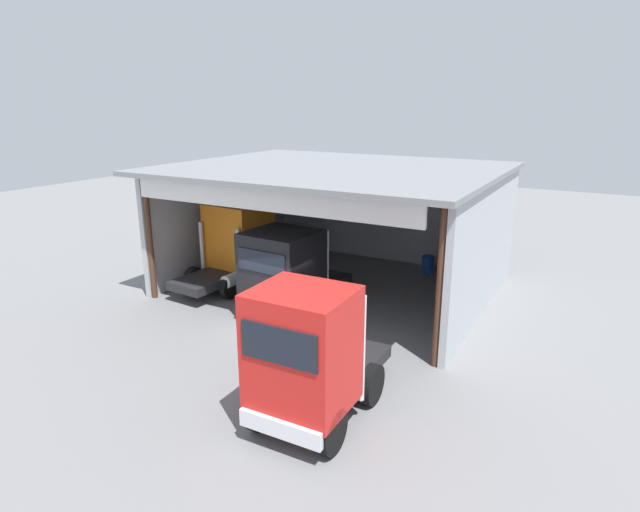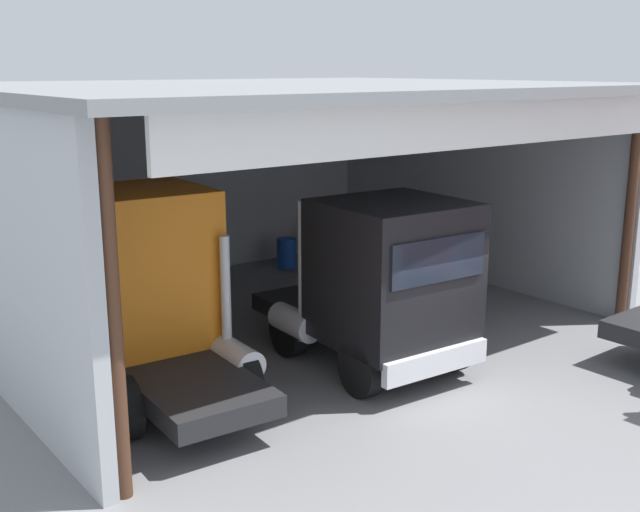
% 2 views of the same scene
% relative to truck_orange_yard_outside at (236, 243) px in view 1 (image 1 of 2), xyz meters
% --- Properties ---
extents(ground_plane, '(80.00, 80.00, 0.00)m').
position_rel_truck_orange_yard_outside_xyz_m(ground_plane, '(4.23, -3.34, -1.93)').
color(ground_plane, slate).
rests_on(ground_plane, ground).
extents(workshop_shed, '(13.51, 11.49, 5.51)m').
position_rel_truck_orange_yard_outside_xyz_m(workshop_shed, '(4.23, 2.73, 1.88)').
color(workshop_shed, '#ADB2B7').
rests_on(workshop_shed, ground).
extents(truck_orange_yard_outside, '(2.70, 5.03, 3.74)m').
position_rel_truck_orange_yard_outside_xyz_m(truck_orange_yard_outside, '(0.00, 0.00, 0.00)').
color(truck_orange_yard_outside, orange).
rests_on(truck_orange_yard_outside, ground).
extents(truck_black_center_bay, '(2.76, 5.29, 3.43)m').
position_rel_truck_orange_yard_outside_xyz_m(truck_black_center_bay, '(4.00, -1.91, -0.13)').
color(truck_black_center_bay, black).
rests_on(truck_black_center_bay, ground).
extents(truck_red_left_bay, '(2.58, 5.09, 3.83)m').
position_rel_truck_orange_yard_outside_xyz_m(truck_red_left_bay, '(8.56, -7.89, 0.02)').
color(truck_red_left_bay, red).
rests_on(truck_red_left_bay, ground).
extents(oil_drum, '(0.58, 0.58, 0.89)m').
position_rel_truck_orange_yard_outside_xyz_m(oil_drum, '(7.22, 5.82, -1.49)').
color(oil_drum, '#194CB2').
rests_on(oil_drum, ground).
extents(tool_cart, '(0.90, 0.60, 1.00)m').
position_rel_truck_orange_yard_outside_xyz_m(tool_cart, '(8.68, 5.48, -1.43)').
color(tool_cart, red).
rests_on(tool_cart, ground).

